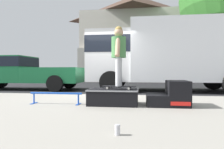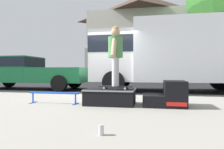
{
  "view_description": "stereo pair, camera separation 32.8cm",
  "coord_description": "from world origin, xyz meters",
  "px_view_note": "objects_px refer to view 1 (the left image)",
  "views": [
    {
      "loc": [
        1.42,
        -7.24,
        0.89
      ],
      "look_at": [
        0.58,
        -1.12,
        0.79
      ],
      "focal_mm": 33.27,
      "sensor_mm": 36.0,
      "label": 1
    },
    {
      "loc": [
        1.74,
        -7.19,
        0.89
      ],
      "look_at": [
        0.58,
        -1.12,
        0.79
      ],
      "focal_mm": 33.27,
      "sensor_mm": 36.0,
      "label": 2
    }
  ],
  "objects_px": {
    "skate_box": "(114,96)",
    "box_truck": "(166,53)",
    "pickup_truck_green": "(21,71)",
    "grind_rail": "(56,95)",
    "skater_kid": "(119,51)",
    "skateboard": "(119,87)",
    "soda_can_b": "(117,130)",
    "kicker_ramp": "(171,95)"
  },
  "relations": [
    {
      "from": "soda_can_b",
      "to": "box_truck",
      "type": "height_order",
      "value": "box_truck"
    },
    {
      "from": "kicker_ramp",
      "to": "skateboard",
      "type": "distance_m",
      "value": 1.19
    },
    {
      "from": "kicker_ramp",
      "to": "grind_rail",
      "type": "height_order",
      "value": "kicker_ramp"
    },
    {
      "from": "soda_can_b",
      "to": "pickup_truck_green",
      "type": "xyz_separation_m",
      "value": [
        -5.5,
        6.97,
        0.71
      ]
    },
    {
      "from": "skateboard",
      "to": "kicker_ramp",
      "type": "bearing_deg",
      "value": -0.41
    },
    {
      "from": "skateboard",
      "to": "soda_can_b",
      "type": "relative_size",
      "value": 6.33
    },
    {
      "from": "skater_kid",
      "to": "kicker_ramp",
      "type": "bearing_deg",
      "value": -0.41
    },
    {
      "from": "kicker_ramp",
      "to": "grind_rail",
      "type": "xyz_separation_m",
      "value": [
        -2.65,
        -0.12,
        -0.03
      ]
    },
    {
      "from": "soda_can_b",
      "to": "box_truck",
      "type": "xyz_separation_m",
      "value": [
        1.41,
        6.97,
        1.52
      ]
    },
    {
      "from": "kicker_ramp",
      "to": "soda_can_b",
      "type": "height_order",
      "value": "kicker_ramp"
    },
    {
      "from": "skater_kid",
      "to": "box_truck",
      "type": "xyz_separation_m",
      "value": [
        1.63,
        4.68,
        0.34
      ]
    },
    {
      "from": "skater_kid",
      "to": "soda_can_b",
      "type": "xyz_separation_m",
      "value": [
        0.22,
        -2.3,
        -1.17
      ]
    },
    {
      "from": "kicker_ramp",
      "to": "skateboard",
      "type": "xyz_separation_m",
      "value": [
        -1.18,
        0.01,
        0.18
      ]
    },
    {
      "from": "skateboard",
      "to": "skater_kid",
      "type": "xyz_separation_m",
      "value": [
        0.0,
        0.0,
        0.82
      ]
    },
    {
      "from": "pickup_truck_green",
      "to": "box_truck",
      "type": "bearing_deg",
      "value": 0.04
    },
    {
      "from": "skate_box",
      "to": "grind_rail",
      "type": "xyz_separation_m",
      "value": [
        -1.35,
        -0.12,
        0.01
      ]
    },
    {
      "from": "pickup_truck_green",
      "to": "soda_can_b",
      "type": "bearing_deg",
      "value": -51.74
    },
    {
      "from": "soda_can_b",
      "to": "grind_rail",
      "type": "bearing_deg",
      "value": 128.03
    },
    {
      "from": "skate_box",
      "to": "soda_can_b",
      "type": "bearing_deg",
      "value": -81.52
    },
    {
      "from": "grind_rail",
      "to": "pickup_truck_green",
      "type": "bearing_deg",
      "value": 128.36
    },
    {
      "from": "skate_box",
      "to": "kicker_ramp",
      "type": "height_order",
      "value": "kicker_ramp"
    },
    {
      "from": "skate_box",
      "to": "pickup_truck_green",
      "type": "relative_size",
      "value": 0.2
    },
    {
      "from": "skate_box",
      "to": "grind_rail",
      "type": "bearing_deg",
      "value": -174.75
    },
    {
      "from": "skate_box",
      "to": "box_truck",
      "type": "relative_size",
      "value": 0.16
    },
    {
      "from": "box_truck",
      "to": "skate_box",
      "type": "bearing_deg",
      "value": -110.49
    },
    {
      "from": "skateboard",
      "to": "skater_kid",
      "type": "relative_size",
      "value": 0.58
    },
    {
      "from": "skate_box",
      "to": "skateboard",
      "type": "relative_size",
      "value": 1.42
    },
    {
      "from": "grind_rail",
      "to": "box_truck",
      "type": "distance_m",
      "value": 5.89
    },
    {
      "from": "skate_box",
      "to": "skateboard",
      "type": "bearing_deg",
      "value": 3.97
    },
    {
      "from": "kicker_ramp",
      "to": "box_truck",
      "type": "relative_size",
      "value": 0.13
    },
    {
      "from": "skateboard",
      "to": "pickup_truck_green",
      "type": "xyz_separation_m",
      "value": [
        -5.27,
        4.67,
        0.36
      ]
    },
    {
      "from": "kicker_ramp",
      "to": "pickup_truck_green",
      "type": "bearing_deg",
      "value": 144.02
    },
    {
      "from": "grind_rail",
      "to": "soda_can_b",
      "type": "distance_m",
      "value": 2.75
    },
    {
      "from": "box_truck",
      "to": "soda_can_b",
      "type": "bearing_deg",
      "value": -101.43
    },
    {
      "from": "skate_box",
      "to": "skater_kid",
      "type": "distance_m",
      "value": 1.05
    },
    {
      "from": "box_truck",
      "to": "pickup_truck_green",
      "type": "bearing_deg",
      "value": -179.96
    },
    {
      "from": "grind_rail",
      "to": "box_truck",
      "type": "relative_size",
      "value": 0.18
    },
    {
      "from": "skateboard",
      "to": "soda_can_b",
      "type": "bearing_deg",
      "value": -84.44
    },
    {
      "from": "skateboard",
      "to": "pickup_truck_green",
      "type": "bearing_deg",
      "value": 138.44
    },
    {
      "from": "skater_kid",
      "to": "grind_rail",
      "type": "bearing_deg",
      "value": -174.85
    },
    {
      "from": "skateboard",
      "to": "grind_rail",
      "type": "bearing_deg",
      "value": -174.85
    },
    {
      "from": "skate_box",
      "to": "skater_kid",
      "type": "height_order",
      "value": "skater_kid"
    }
  ]
}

